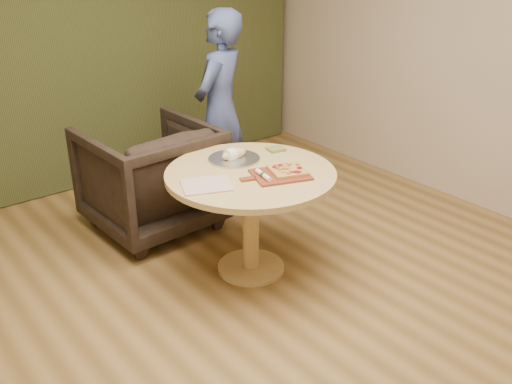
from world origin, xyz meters
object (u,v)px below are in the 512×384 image
Objects in this scene: serving_tray at (234,159)px; armchair at (150,172)px; person_standing at (220,110)px; flatbread_pizza at (288,170)px; cutlery_roll at (263,175)px; bread_roll at (233,154)px; pedestal_table at (251,191)px; pizza_paddle at (279,175)px.

armchair reaches higher than serving_tray.
armchair is 0.57× the size of person_standing.
person_standing is at bearing 74.42° from flatbread_pizza.
cutlery_roll is 0.39m from serving_tray.
flatbread_pizza is at bearing 45.65° from person_standing.
cutlery_roll is 1.22m from armchair.
serving_tray is (-0.12, 0.42, -0.02)m from flatbread_pizza.
serving_tray is at bearing -0.00° from bread_roll.
pedestal_table is 0.68× the size of person_standing.
bread_roll is (0.05, 0.39, 0.01)m from cutlery_roll.
person_standing is (0.48, 0.83, 0.03)m from bread_roll.
person_standing is (0.47, 0.83, 0.07)m from serving_tray.
armchair reaches higher than pizza_paddle.
flatbread_pizza reaches higher than serving_tray.
flatbread_pizza is 1.41× the size of cutlery_roll.
armchair is at bearing 107.86° from serving_tray.
pizza_paddle is 1.30m from person_standing.
person_standing reaches higher than bread_roll.
person_standing is (0.53, 1.22, 0.04)m from cutlery_roll.
flatbread_pizza is 0.18m from cutlery_roll.
bread_roll reaches higher than cutlery_roll.
person_standing is (0.35, 1.25, 0.05)m from flatbread_pizza.
bread_roll reaches higher than pizza_paddle.
pizza_paddle is 1.69× the size of flatbread_pizza.
pedestal_table is 2.38× the size of pizza_paddle.
pedestal_table is 1.20× the size of armchair.
person_standing reaches higher than flatbread_pizza.
pedestal_table is 5.67× the size of cutlery_roll.
armchair is (-0.31, 1.18, -0.29)m from pizza_paddle.
pedestal_table is 1.04m from armchair.
bread_roll is (-0.07, 0.41, 0.04)m from pizza_paddle.
serving_tray is at bearing 117.59° from pizza_paddle.
person_standing is at bearing 91.11° from pizza_paddle.
flatbread_pizza is at bearing 6.81° from pizza_paddle.
person_standing is at bearing -177.97° from armchair.
bread_roll is 0.87m from armchair.
person_standing is at bearing 64.46° from pedestal_table.
serving_tray is (0.06, 0.39, -0.02)m from cutlery_roll.
pedestal_table is at bearing 35.69° from person_standing.
flatbread_pizza reaches higher than pizza_paddle.
flatbread_pizza is 0.30× the size of armchair.
serving_tray reaches higher than pedestal_table.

